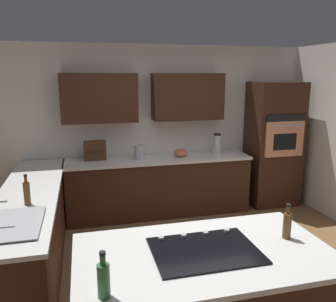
# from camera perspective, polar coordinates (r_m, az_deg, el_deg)

# --- Properties ---
(ground_plane) EXTENTS (14.00, 14.00, 0.00)m
(ground_plane) POSITION_cam_1_polar(r_m,az_deg,el_deg) (4.11, 5.54, -19.02)
(ground_plane) COLOR brown
(wall_back) EXTENTS (6.00, 0.44, 2.60)m
(wall_back) POSITION_cam_1_polar(r_m,az_deg,el_deg) (5.50, -2.00, 5.04)
(wall_back) COLOR white
(wall_back) RESTS_ON ground
(lower_cabinets_back) EXTENTS (2.80, 0.60, 0.86)m
(lower_cabinets_back) POSITION_cam_1_polar(r_m,az_deg,el_deg) (5.41, -1.51, -5.98)
(lower_cabinets_back) COLOR #381E14
(lower_cabinets_back) RESTS_ON ground
(countertop_back) EXTENTS (2.84, 0.64, 0.04)m
(countertop_back) POSITION_cam_1_polar(r_m,az_deg,el_deg) (5.28, -1.54, -1.34)
(countertop_back) COLOR silver
(countertop_back) RESTS_ON lower_cabinets_back
(lower_cabinets_side) EXTENTS (0.60, 2.90, 0.86)m
(lower_cabinets_side) POSITION_cam_1_polar(r_m,az_deg,el_deg) (4.24, -21.56, -12.22)
(lower_cabinets_side) COLOR #381E14
(lower_cabinets_side) RESTS_ON ground
(countertop_side) EXTENTS (0.64, 2.94, 0.04)m
(countertop_side) POSITION_cam_1_polar(r_m,az_deg,el_deg) (4.08, -22.07, -6.46)
(countertop_side) COLOR silver
(countertop_side) RESTS_ON lower_cabinets_side
(island_top) EXTENTS (1.86, 1.04, 0.04)m
(island_top) POSITION_cam_1_polar(r_m,az_deg,el_deg) (2.60, 6.10, -16.56)
(island_top) COLOR silver
(island_top) RESTS_ON island_base
(wall_oven) EXTENTS (0.80, 0.66, 2.03)m
(wall_oven) POSITION_cam_1_polar(r_m,az_deg,el_deg) (5.97, 17.05, 1.10)
(wall_oven) COLOR #381E14
(wall_oven) RESTS_ON ground
(sink_unit) EXTENTS (0.46, 0.70, 0.23)m
(sink_unit) POSITION_cam_1_polar(r_m,az_deg,el_deg) (3.24, -24.37, -10.87)
(sink_unit) COLOR #515456
(sink_unit) RESTS_ON countertop_side
(cooktop) EXTENTS (0.76, 0.56, 0.03)m
(cooktop) POSITION_cam_1_polar(r_m,az_deg,el_deg) (2.60, 6.07, -15.97)
(cooktop) COLOR black
(cooktop) RESTS_ON island_top
(blender) EXTENTS (0.15, 0.15, 0.34)m
(blender) POSITION_cam_1_polar(r_m,az_deg,el_deg) (5.53, 8.11, 0.91)
(blender) COLOR silver
(blender) RESTS_ON countertop_back
(mixing_bowl) EXTENTS (0.22, 0.22, 0.12)m
(mixing_bowl) POSITION_cam_1_polar(r_m,az_deg,el_deg) (5.35, 2.11, -0.27)
(mixing_bowl) COLOR #CC724C
(mixing_bowl) RESTS_ON countertop_back
(spice_rack) EXTENTS (0.32, 0.11, 0.30)m
(spice_rack) POSITION_cam_1_polar(r_m,az_deg,el_deg) (5.20, -12.00, 0.07)
(spice_rack) COLOR #472B19
(spice_rack) RESTS_ON countertop_back
(kettle) EXTENTS (0.15, 0.15, 0.21)m
(kettle) POSITION_cam_1_polar(r_m,az_deg,el_deg) (5.20, -4.78, -0.19)
(kettle) COLOR #B7BABF
(kettle) RESTS_ON countertop_back
(dish_soap_bottle) EXTENTS (0.06, 0.06, 0.31)m
(dish_soap_bottle) POSITION_cam_1_polar(r_m,az_deg,el_deg) (3.64, -22.33, -6.37)
(dish_soap_bottle) COLOR brown
(dish_soap_bottle) RESTS_ON countertop_side
(oil_bottle) EXTENTS (0.07, 0.07, 0.28)m
(oil_bottle) POSITION_cam_1_polar(r_m,az_deg,el_deg) (2.11, -10.61, -20.12)
(oil_bottle) COLOR #336B38
(oil_bottle) RESTS_ON island_top
(second_bottle) EXTENTS (0.07, 0.07, 0.28)m
(second_bottle) POSITION_cam_1_polar(r_m,az_deg,el_deg) (2.87, 19.11, -11.43)
(second_bottle) COLOR brown
(second_bottle) RESTS_ON island_top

